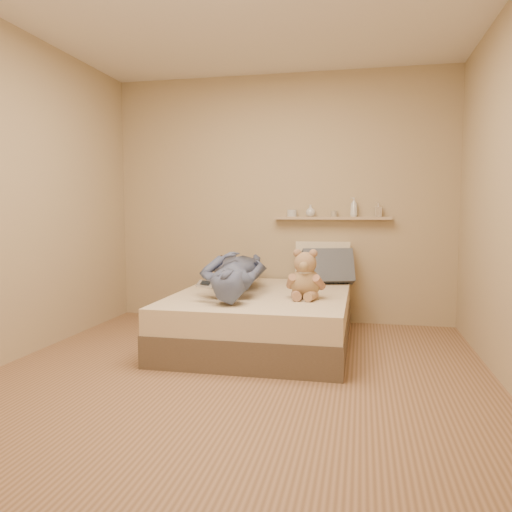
% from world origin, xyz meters
% --- Properties ---
extents(room, '(3.80, 3.80, 3.80)m').
position_xyz_m(room, '(0.00, 0.00, 1.30)').
color(room, '#976F4E').
rests_on(room, ground).
extents(bed, '(1.50, 1.90, 0.45)m').
position_xyz_m(bed, '(0.00, 0.93, 0.22)').
color(bed, brown).
rests_on(bed, floor).
extents(game_console, '(0.18, 0.12, 0.06)m').
position_xyz_m(game_console, '(-0.34, 0.37, 0.59)').
color(game_console, '#A9ABAF').
rests_on(game_console, bed).
extents(teddy_bear, '(0.34, 0.33, 0.41)m').
position_xyz_m(teddy_bear, '(0.40, 0.70, 0.62)').
color(teddy_bear, '#9F7F57').
rests_on(teddy_bear, bed).
extents(dark_plush, '(0.18, 0.18, 0.27)m').
position_xyz_m(dark_plush, '(-0.51, 1.52, 0.57)').
color(dark_plush, black).
rests_on(dark_plush, bed).
extents(pillow_cream, '(0.56, 0.27, 0.43)m').
position_xyz_m(pillow_cream, '(0.47, 1.76, 0.65)').
color(pillow_cream, beige).
rests_on(pillow_cream, bed).
extents(pillow_grey, '(0.55, 0.39, 0.37)m').
position_xyz_m(pillow_grey, '(0.53, 1.62, 0.62)').
color(pillow_grey, '#565B68').
rests_on(pillow_grey, bed).
extents(person, '(0.79, 1.60, 0.37)m').
position_xyz_m(person, '(-0.25, 0.93, 0.63)').
color(person, '#4B5877').
rests_on(person, bed).
extents(wall_shelf, '(1.20, 0.12, 0.03)m').
position_xyz_m(wall_shelf, '(0.55, 1.84, 1.10)').
color(wall_shelf, tan).
rests_on(wall_shelf, wall_back).
extents(shelf_bottles, '(0.97, 0.13, 0.20)m').
position_xyz_m(shelf_bottles, '(0.55, 1.84, 1.18)').
color(shelf_bottles, silver).
rests_on(shelf_bottles, wall_shelf).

